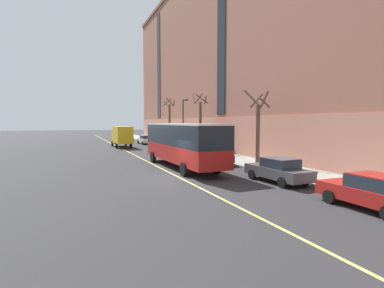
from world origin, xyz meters
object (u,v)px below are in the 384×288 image
object	(u,v)px
city_bus	(182,142)
box_truck	(122,136)
parked_car_champagne_1	(162,144)
street_tree_mid_block	(258,127)
parked_car_white_5	(145,140)
parked_car_red_6	(373,192)
parked_car_navy_2	(179,148)
street_tree_far_uptown	(200,122)
parked_car_navy_0	(214,155)
street_tree_far_downtown	(169,121)
street_lamp	(184,119)
parked_car_darkgray_3	(278,170)

from	to	relation	value
city_bus	box_truck	size ratio (longest dim) A/B	1.78
parked_car_champagne_1	street_tree_mid_block	bearing A→B (deg)	-81.40
parked_car_white_5	parked_car_red_6	xyz separation A→B (m)	(-0.10, -41.78, 0.00)
parked_car_navy_2	street_tree_far_uptown	distance (m)	4.33
parked_car_navy_0	box_truck	xyz separation A→B (m)	(-4.76, 21.22, 0.99)
box_truck	street_tree_far_uptown	size ratio (longest dim) A/B	0.97
parked_car_champagne_1	parked_car_navy_2	distance (m)	7.37
city_bus	parked_car_red_6	distance (m)	14.76
street_tree_far_downtown	street_lamp	size ratio (longest dim) A/B	1.14
street_tree_far_uptown	street_lamp	world-z (taller)	street_tree_far_uptown
parked_car_white_5	street_lamp	distance (m)	14.64
parked_car_navy_0	parked_car_white_5	bearing A→B (deg)	89.87
city_bus	parked_car_red_6	size ratio (longest dim) A/B	2.72
parked_car_navy_2	box_truck	size ratio (longest dim) A/B	0.65
street_tree_far_uptown	parked_car_red_6	bearing A→B (deg)	-96.60
city_bus	box_truck	xyz separation A→B (m)	(-1.28, 22.25, -0.35)
parked_car_darkgray_3	parked_car_navy_2	bearing A→B (deg)	90.54
parked_car_red_6	street_lamp	bearing A→B (deg)	86.29
parked_car_navy_0	street_lamp	world-z (taller)	street_lamp
parked_car_navy_2	street_lamp	distance (m)	5.24
box_truck	parked_car_navy_0	bearing A→B (deg)	-77.36
parked_car_navy_2	street_lamp	world-z (taller)	street_lamp
box_truck	street_tree_far_uptown	distance (m)	14.11
city_bus	parked_car_champagne_1	size ratio (longest dim) A/B	2.68
parked_car_navy_0	parked_car_navy_2	size ratio (longest dim) A/B	0.99
street_tree_far_uptown	parked_car_darkgray_3	bearing A→B (deg)	-98.70
parked_car_navy_0	parked_car_champagne_1	xyz separation A→B (m)	(-0.00, 16.21, -0.00)
parked_car_white_5	street_tree_far_uptown	world-z (taller)	street_tree_far_uptown
parked_car_champagne_1	street_tree_far_downtown	xyz separation A→B (m)	(2.84, 5.42, 3.22)
city_bus	parked_car_champagne_1	bearing A→B (deg)	78.59
box_truck	street_lamp	bearing A→B (deg)	-53.80
parked_car_navy_0	parked_car_white_5	world-z (taller)	same
parked_car_white_5	parked_car_navy_2	bearing A→B (deg)	-90.72
parked_car_navy_0	city_bus	bearing A→B (deg)	-163.54
parked_car_navy_0	street_tree_far_downtown	size ratio (longest dim) A/B	0.59
street_tree_far_downtown	street_tree_far_uptown	bearing A→B (deg)	-90.08
parked_car_red_6	parked_car_white_5	bearing A→B (deg)	89.86
parked_car_darkgray_3	parked_car_white_5	world-z (taller)	same
parked_car_red_6	box_truck	size ratio (longest dim) A/B	0.65
parked_car_red_6	street_tree_far_downtown	bearing A→B (deg)	85.53
parked_car_white_5	box_truck	size ratio (longest dim) A/B	0.65
parked_car_champagne_1	box_truck	distance (m)	6.98
parked_car_red_6	street_tree_mid_block	xyz separation A→B (m)	(2.89, 12.69, 2.55)
parked_car_navy_2	street_lamp	xyz separation A→B (m)	(1.91, 3.49, 3.42)
city_bus	box_truck	world-z (taller)	city_bus
parked_car_darkgray_3	street_tree_far_downtown	xyz separation A→B (m)	(2.84, 30.57, 3.21)
parked_car_red_6	street_tree_far_downtown	distance (m)	37.20
parked_car_champagne_1	parked_car_darkgray_3	xyz separation A→B (m)	(0.01, -25.16, 0.00)
parked_car_champagne_1	street_tree_far_downtown	bearing A→B (deg)	62.30
street_tree_far_uptown	street_lamp	distance (m)	3.05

